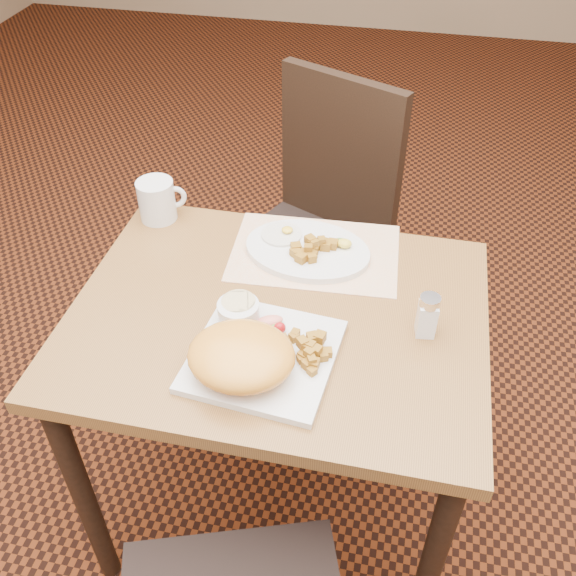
# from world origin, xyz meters

# --- Properties ---
(ground) EXTENTS (8.00, 8.00, 0.00)m
(ground) POSITION_xyz_m (0.00, 0.00, 0.00)
(ground) COLOR black
(ground) RESTS_ON ground
(table) EXTENTS (0.90, 0.70, 0.75)m
(table) POSITION_xyz_m (0.00, 0.00, 0.64)
(table) COLOR brown
(table) RESTS_ON ground
(chair_far) EXTENTS (0.56, 0.57, 0.97)m
(chair_far) POSITION_xyz_m (-0.02, 0.66, 0.54)
(chair_far) COLOR black
(chair_far) RESTS_ON ground
(placemat) EXTENTS (0.42, 0.30, 0.00)m
(placemat) POSITION_xyz_m (0.04, 0.22, 0.75)
(placemat) COLOR white
(placemat) RESTS_ON table
(plate_square) EXTENTS (0.31, 0.31, 0.02)m
(plate_square) POSITION_xyz_m (0.00, -0.14, 0.76)
(plate_square) COLOR silver
(plate_square) RESTS_ON table
(plate_oval) EXTENTS (0.33, 0.26, 0.02)m
(plate_oval) POSITION_xyz_m (0.03, 0.22, 0.76)
(plate_oval) COLOR silver
(plate_oval) RESTS_ON placemat
(hollandaise_mound) EXTENTS (0.21, 0.19, 0.08)m
(hollandaise_mound) POSITION_xyz_m (-0.03, -0.19, 0.80)
(hollandaise_mound) COLOR gold
(hollandaise_mound) RESTS_ON plate_square
(ramekin) EXTENTS (0.09, 0.09, 0.05)m
(ramekin) POSITION_xyz_m (-0.07, -0.06, 0.79)
(ramekin) COLOR silver
(ramekin) RESTS_ON plate_square
(garnish_sq) EXTENTS (0.08, 0.06, 0.03)m
(garnish_sq) POSITION_xyz_m (0.01, -0.06, 0.78)
(garnish_sq) COLOR #387223
(garnish_sq) RESTS_ON plate_square
(fried_egg) EXTENTS (0.10, 0.10, 0.02)m
(fried_egg) POSITION_xyz_m (-0.04, 0.25, 0.77)
(fried_egg) COLOR white
(fried_egg) RESTS_ON plate_oval
(garnish_ov) EXTENTS (0.05, 0.04, 0.02)m
(garnish_ov) POSITION_xyz_m (0.11, 0.24, 0.78)
(garnish_ov) COLOR #387223
(garnish_ov) RESTS_ON plate_oval
(salt_shaker) EXTENTS (0.05, 0.05, 0.10)m
(salt_shaker) POSITION_xyz_m (0.32, 0.00, 0.80)
(salt_shaker) COLOR white
(salt_shaker) RESTS_ON table
(coffee_mug) EXTENTS (0.12, 0.09, 0.11)m
(coffee_mug) POSITION_xyz_m (-0.38, 0.29, 0.80)
(coffee_mug) COLOR silver
(coffee_mug) RESTS_ON table
(home_fries_sq) EXTENTS (0.12, 0.11, 0.04)m
(home_fries_sq) POSITION_xyz_m (0.08, -0.13, 0.78)
(home_fries_sq) COLOR #AF771C
(home_fries_sq) RESTS_ON plate_square
(home_fries_ov) EXTENTS (0.11, 0.10, 0.04)m
(home_fries_ov) POSITION_xyz_m (0.04, 0.20, 0.78)
(home_fries_ov) COLOR #AF771C
(home_fries_ov) RESTS_ON plate_oval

